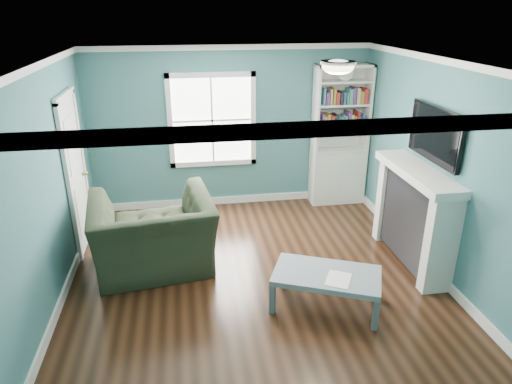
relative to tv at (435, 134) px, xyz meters
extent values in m
plane|color=black|center=(-2.20, -0.20, -1.72)|extent=(5.00, 5.00, 0.00)
plane|color=#397072|center=(-2.20, 2.30, -0.43)|extent=(4.50, 0.00, 4.50)
plane|color=#397072|center=(-2.20, -2.70, -0.43)|extent=(4.50, 0.00, 4.50)
plane|color=#397072|center=(-4.45, -0.20, -0.43)|extent=(0.00, 5.00, 5.00)
plane|color=#397072|center=(0.05, -0.20, -0.43)|extent=(0.00, 5.00, 5.00)
plane|color=white|center=(-2.20, -0.20, 0.88)|extent=(5.00, 5.00, 0.00)
cube|color=white|center=(-2.20, 2.28, -1.66)|extent=(4.50, 0.03, 0.12)
cube|color=white|center=(-4.44, -0.20, -1.66)|extent=(0.03, 5.00, 0.12)
cube|color=white|center=(0.03, -0.20, -1.66)|extent=(0.03, 5.00, 0.12)
cube|color=white|center=(-2.20, 2.28, 0.84)|extent=(4.50, 0.04, 0.08)
cube|color=white|center=(-2.20, -2.68, 0.84)|extent=(4.50, 0.04, 0.08)
cube|color=white|center=(-4.43, -0.20, 0.84)|extent=(0.04, 5.00, 0.08)
cube|color=white|center=(0.03, -0.20, 0.84)|extent=(0.04, 5.00, 0.08)
cube|color=white|center=(-2.50, 2.29, -0.27)|extent=(1.24, 0.01, 1.34)
cube|color=white|center=(-3.16, 2.28, -0.27)|extent=(0.08, 0.06, 1.50)
cube|color=white|center=(-1.84, 2.28, -0.27)|extent=(0.08, 0.06, 1.50)
cube|color=white|center=(-2.50, 2.28, -0.98)|extent=(1.40, 0.06, 0.08)
cube|color=white|center=(-2.50, 2.28, 0.44)|extent=(1.40, 0.06, 0.08)
cube|color=white|center=(-2.50, 2.28, -0.27)|extent=(1.24, 0.03, 0.03)
cube|color=white|center=(-2.50, 2.28, -0.27)|extent=(0.03, 0.03, 1.34)
cube|color=silver|center=(-0.43, 2.10, -1.27)|extent=(0.90, 0.35, 0.90)
cube|color=silver|center=(-0.86, 2.10, -0.12)|extent=(0.04, 0.35, 1.40)
cube|color=silver|center=(0.00, 2.10, -0.12)|extent=(0.04, 0.35, 1.40)
cube|color=silver|center=(-0.43, 2.26, -0.12)|extent=(0.90, 0.02, 1.40)
cube|color=silver|center=(-0.43, 2.10, 0.55)|extent=(0.90, 0.35, 0.04)
cube|color=silver|center=(-0.43, 2.10, -0.80)|extent=(0.84, 0.33, 0.03)
cube|color=silver|center=(-0.43, 2.10, -0.42)|extent=(0.84, 0.33, 0.03)
cube|color=silver|center=(-0.43, 2.10, -0.04)|extent=(0.84, 0.33, 0.03)
cube|color=silver|center=(-0.43, 2.10, 0.32)|extent=(0.84, 0.33, 0.03)
cube|color=#593366|center=(-0.43, 2.08, -0.30)|extent=(0.70, 0.25, 0.22)
cube|color=tan|center=(-0.43, 2.08, 0.08)|extent=(0.70, 0.25, 0.22)
cylinder|color=beige|center=(-0.43, 2.05, 0.46)|extent=(0.26, 0.06, 0.26)
cube|color=black|center=(-0.11, 0.00, -1.12)|extent=(0.30, 1.20, 1.10)
cube|color=black|center=(-0.13, 0.00, -1.32)|extent=(0.22, 0.65, 0.70)
cube|color=silver|center=(-0.13, -0.67, -1.12)|extent=(0.36, 0.16, 1.20)
cube|color=silver|center=(-0.13, 0.67, -1.12)|extent=(0.36, 0.16, 1.20)
cube|color=silver|center=(-0.15, 0.00, -0.47)|extent=(0.44, 1.58, 0.10)
cube|color=black|center=(0.00, 0.00, 0.00)|extent=(0.06, 1.10, 0.65)
cube|color=silver|center=(-4.43, 1.20, -0.70)|extent=(0.04, 0.80, 2.05)
cube|color=white|center=(-4.42, 0.75, -0.70)|extent=(0.05, 0.08, 2.13)
cube|color=white|center=(-4.42, 1.65, -0.70)|extent=(0.05, 0.08, 2.13)
cube|color=white|center=(-4.42, 1.20, 0.36)|extent=(0.05, 0.98, 0.08)
sphere|color=#BF8C3F|center=(-4.37, 1.50, -0.77)|extent=(0.07, 0.07, 0.07)
ellipsoid|color=white|center=(-1.30, -0.10, 0.82)|extent=(0.34, 0.34, 0.15)
cylinder|color=white|center=(-1.30, -0.10, 0.86)|extent=(0.38, 0.38, 0.03)
cube|color=white|center=(-3.70, 2.28, -0.52)|extent=(0.08, 0.01, 0.12)
imported|color=#232D1C|center=(-3.41, 0.37, -1.08)|extent=(1.58, 1.14, 1.28)
cube|color=#515C62|center=(-2.11, -0.79, -1.55)|extent=(0.08, 0.08, 0.36)
cube|color=#515C62|center=(-1.11, -1.23, -1.55)|extent=(0.08, 0.08, 0.36)
cube|color=#515C62|center=(-1.88, -0.27, -1.55)|extent=(0.08, 0.08, 0.36)
cube|color=#515C62|center=(-0.88, -0.71, -1.55)|extent=(0.08, 0.08, 0.36)
cube|color=slate|center=(-1.50, -0.75, -1.34)|extent=(1.31, 1.04, 0.06)
cube|color=white|center=(-1.41, -0.89, -1.30)|extent=(0.37, 0.40, 0.00)
camera|label=1|loc=(-2.95, -4.86, 1.42)|focal=32.00mm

